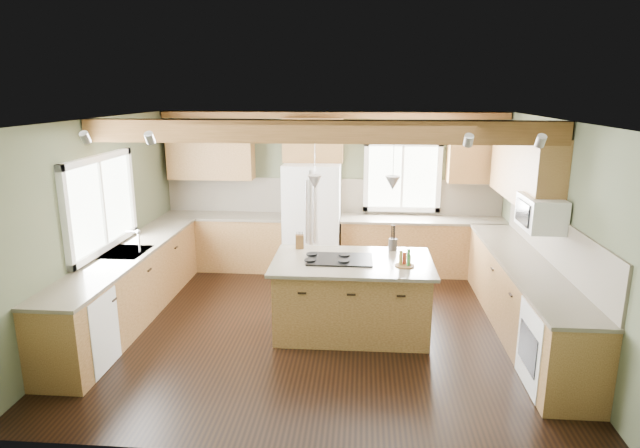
{
  "coord_description": "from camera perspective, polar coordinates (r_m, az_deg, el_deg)",
  "views": [
    {
      "loc": [
        0.51,
        -6.28,
        2.94
      ],
      "look_at": [
        -0.03,
        0.3,
        1.28
      ],
      "focal_mm": 30.0,
      "sensor_mm": 36.0,
      "label": 1
    }
  ],
  "objects": [
    {
      "name": "counter_back_right",
      "position": [
        8.78,
        10.94,
        0.46
      ],
      "size": [
        2.66,
        0.64,
        0.04
      ],
      "primitive_type": "cube",
      "color": "brown",
      "rests_on": "base_cab_back_right"
    },
    {
      "name": "base_cab_back_left",
      "position": [
        9.13,
        -10.12,
        -1.95
      ],
      "size": [
        2.02,
        0.6,
        0.88
      ],
      "primitive_type": "cube",
      "color": "brown",
      "rests_on": "floor"
    },
    {
      "name": "backsplash_back",
      "position": [
        8.95,
        1.3,
        3.01
      ],
      "size": [
        5.58,
        0.03,
        0.58
      ],
      "primitive_type": "cube",
      "color": "brown",
      "rests_on": "wall_back"
    },
    {
      "name": "ceiling",
      "position": [
        6.31,
        0.01,
        11.07
      ],
      "size": [
        5.6,
        5.6,
        0.0
      ],
      "primitive_type": "plane",
      "rotation": [
        3.14,
        0.0,
        0.0
      ],
      "color": "silver",
      "rests_on": "wall_back"
    },
    {
      "name": "oven",
      "position": [
        5.96,
        24.13,
        -12.09
      ],
      "size": [
        0.6,
        0.72,
        0.84
      ],
      "primitive_type": "cube",
      "color": "white",
      "rests_on": "floor"
    },
    {
      "name": "base_cab_back_right",
      "position": [
        8.89,
        10.8,
        -2.42
      ],
      "size": [
        2.62,
        0.6,
        0.88
      ],
      "primitive_type": "cube",
      "color": "brown",
      "rests_on": "floor"
    },
    {
      "name": "wall_back",
      "position": [
        8.94,
        1.31,
        3.6
      ],
      "size": [
        5.6,
        0.0,
        5.6
      ],
      "primitive_type": "plane",
      "rotation": [
        1.57,
        0.0,
        0.0
      ],
      "color": "#4E563D",
      "rests_on": "ground"
    },
    {
      "name": "soffit_trim",
      "position": [
        8.7,
        1.32,
        11.53
      ],
      "size": [
        5.55,
        0.2,
        0.1
      ],
      "primitive_type": "cube",
      "color": "brown",
      "rests_on": "ceiling"
    },
    {
      "name": "upper_cab_back_corner",
      "position": [
        8.84,
        16.43,
        7.16
      ],
      "size": [
        0.9,
        0.35,
        0.9
      ],
      "primitive_type": "cube",
      "color": "brown",
      "rests_on": "wall_back"
    },
    {
      "name": "upper_cab_over_fridge",
      "position": [
        8.68,
        -0.73,
        8.94
      ],
      "size": [
        0.96,
        0.35,
        0.7
      ],
      "primitive_type": "cube",
      "color": "brown",
      "rests_on": "wall_back"
    },
    {
      "name": "ceiling_beam",
      "position": [
        6.25,
        -0.04,
        9.84
      ],
      "size": [
        5.55,
        0.26,
        0.26
      ],
      "primitive_type": "cube",
      "color": "brown",
      "rests_on": "ceiling"
    },
    {
      "name": "wall_left",
      "position": [
        7.28,
        -22.52,
        0.05
      ],
      "size": [
        0.0,
        5.0,
        5.0
      ],
      "primitive_type": "plane",
      "rotation": [
        1.57,
        0.0,
        1.57
      ],
      "color": "#4E563D",
      "rests_on": "ground"
    },
    {
      "name": "island_top",
      "position": [
        6.54,
        3.47,
        -4.06
      ],
      "size": [
        1.95,
        1.25,
        0.04
      ],
      "primitive_type": "cube",
      "rotation": [
        0.0,
        0.0,
        0.01
      ],
      "color": "brown",
      "rests_on": "island"
    },
    {
      "name": "counter_back_left",
      "position": [
        9.02,
        -10.25,
        0.86
      ],
      "size": [
        2.06,
        0.64,
        0.04
      ],
      "primitive_type": "cube",
      "color": "brown",
      "rests_on": "base_cab_back_left"
    },
    {
      "name": "counter_right",
      "position": [
        6.94,
        21.14,
        -3.92
      ],
      "size": [
        0.64,
        3.74,
        0.04
      ],
      "primitive_type": "cube",
      "color": "brown",
      "rests_on": "base_cab_right"
    },
    {
      "name": "microwave",
      "position": [
        6.71,
        22.52,
        1.1
      ],
      "size": [
        0.4,
        0.7,
        0.38
      ],
      "primitive_type": "cube",
      "color": "white",
      "rests_on": "wall_right"
    },
    {
      "name": "knife_block",
      "position": [
        6.98,
        -2.19,
        -1.9
      ],
      "size": [
        0.12,
        0.1,
        0.18
      ],
      "primitive_type": "cube",
      "rotation": [
        0.0,
        0.0,
        0.14
      ],
      "color": "brown",
      "rests_on": "island_top"
    },
    {
      "name": "window_back",
      "position": [
        8.89,
        8.76,
        5.01
      ],
      "size": [
        1.1,
        0.04,
        1.0
      ],
      "primitive_type": "cube",
      "color": "white",
      "rests_on": "wall_back"
    },
    {
      "name": "base_cab_right",
      "position": [
        7.09,
        20.81,
        -7.46
      ],
      "size": [
        0.6,
        3.7,
        0.88
      ],
      "primitive_type": "cube",
      "color": "brown",
      "rests_on": "floor"
    },
    {
      "name": "backsplash_right",
      "position": [
        6.94,
        23.62,
        -1.49
      ],
      "size": [
        0.03,
        3.7,
        0.58
      ],
      "primitive_type": "cube",
      "color": "brown",
      "rests_on": "wall_right"
    },
    {
      "name": "refrigerator",
      "position": [
        8.68,
        -0.83,
        0.57
      ],
      "size": [
        0.9,
        0.74,
        1.8
      ],
      "primitive_type": "cube",
      "color": "silver",
      "rests_on": "floor"
    },
    {
      "name": "upper_cab_back_left",
      "position": [
        9.01,
        -11.58,
        7.57
      ],
      "size": [
        1.4,
        0.35,
        0.9
      ],
      "primitive_type": "cube",
      "color": "brown",
      "rests_on": "wall_back"
    },
    {
      "name": "window_left",
      "position": [
        7.27,
        -22.39,
        2.05
      ],
      "size": [
        0.04,
        1.6,
        1.05
      ],
      "primitive_type": "cube",
      "color": "white",
      "rests_on": "wall_left"
    },
    {
      "name": "dishwasher",
      "position": [
        6.37,
        -24.33,
        -10.39
      ],
      "size": [
        0.6,
        0.6,
        0.84
      ],
      "primitive_type": "cube",
      "color": "white",
      "rests_on": "floor"
    },
    {
      "name": "faucet",
      "position": [
        7.18,
        -18.74,
        -1.87
      ],
      "size": [
        0.02,
        0.02,
        0.28
      ],
      "primitive_type": "cylinder",
      "color": "#B2B2B7",
      "rests_on": "sink"
    },
    {
      "name": "sink",
      "position": [
        7.3,
        -19.95,
        -2.91
      ],
      "size": [
        0.5,
        0.65,
        0.03
      ],
      "primitive_type": "cube",
      "color": "#262628",
      "rests_on": "counter_left"
    },
    {
      "name": "pendant_right",
      "position": [
        6.31,
        7.76,
        4.35
      ],
      "size": [
        0.18,
        0.18,
        0.16
      ],
      "primitive_type": "cone",
      "rotation": [
        3.14,
        0.0,
        0.0
      ],
      "color": "#B2B2B7",
      "rests_on": "ceiling"
    },
    {
      "name": "island",
      "position": [
        6.69,
        3.41,
        -7.8
      ],
      "size": [
        1.83,
        1.13,
        0.88
      ],
      "primitive_type": "cube",
      "rotation": [
        0.0,
        0.0,
        0.01
      ],
      "color": "brown",
      "rests_on": "floor"
    },
    {
      "name": "upper_cab_right",
      "position": [
        7.55,
        20.99,
        5.69
      ],
      "size": [
        0.35,
        2.2,
        0.9
      ],
      "primitive_type": "cube",
      "color": "brown",
      "rests_on": "wall_right"
    },
    {
      "name": "base_cab_left",
      "position": [
        7.44,
        -19.65,
        -6.34
      ],
      "size": [
        0.6,
        3.7,
        0.88
      ],
      "primitive_type": "cube",
      "color": "brown",
      "rests_on": "floor"
    },
    {
      "name": "utensil_crock",
      "position": [
        6.97,
        7.77,
        -2.17
      ],
      "size": [
        0.13,
        0.13,
        0.15
      ],
      "primitive_type": "cylinder",
      "rotation": [
        0.0,
        0.0,
        -0.16
      ],
      "color": "#433C35",
      "rests_on": "island_top"
    },
    {
      "name": "pendant_left",
      "position": [
        6.32,
        -0.55,
        4.5
      ],
      "size": [
        0.18,
        0.18,
        0.16
      ],
      "primitive_type": "cone",
      "rotation": [
        3.14,
        0.0,
        0.0
      ],
      "color": "#B2B2B7",
      "rests_on": "ceiling"
    },
    {
      "name": "counter_left",
      "position": [
        7.3,
        -19.94,
        -2.95
      ],
      "size": [
        0.64,
        3.74,
        0.04
      ],
      "primitive_type": "cube",
      "color": "brown",
      "rests_on": "base_cab_left"
    },
    {
      "name": "floor",
      "position": [
        6.95,
        0.01,
        -10.86
      ],
      "size": [
        5.6,
        5.6,
        0.0
      ],
      "primitive_type": "plane",
      "color": "black",
      "rests_on": "ground"
    },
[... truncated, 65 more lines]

